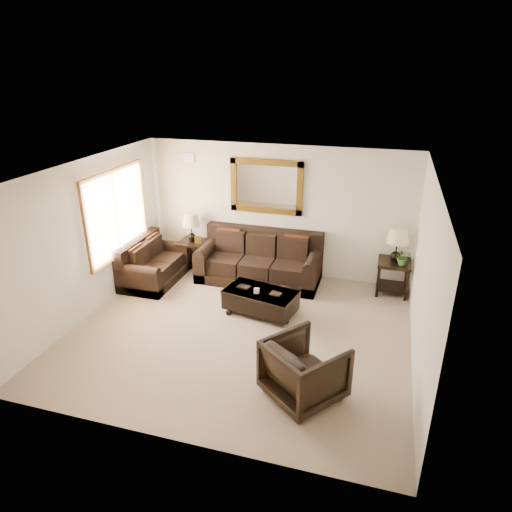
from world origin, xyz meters
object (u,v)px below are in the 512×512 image
(coffee_table, at_px, (261,299))
(end_table_right, at_px, (396,251))
(end_table_left, at_px, (192,233))
(armchair, at_px, (305,367))
(loveseat, at_px, (152,266))
(sofa, at_px, (260,263))

(coffee_table, bearing_deg, end_table_right, 44.75)
(end_table_left, distance_m, coffee_table, 2.51)
(coffee_table, distance_m, armchair, 2.31)
(end_table_right, bearing_deg, armchair, -107.31)
(end_table_left, distance_m, end_table_right, 4.19)
(loveseat, xyz_separation_m, end_table_left, (0.54, 0.83, 0.48))
(coffee_table, bearing_deg, end_table_left, 154.44)
(sofa, xyz_separation_m, armchair, (1.56, -3.31, 0.10))
(loveseat, xyz_separation_m, end_table_right, (4.73, 0.80, 0.55))
(end_table_left, height_order, coffee_table, end_table_left)
(loveseat, xyz_separation_m, coffee_table, (2.49, -0.65, -0.05))
(end_table_left, relative_size, end_table_right, 0.92)
(loveseat, relative_size, end_table_left, 1.27)
(sofa, relative_size, end_table_right, 1.84)
(loveseat, relative_size, end_table_right, 1.16)
(loveseat, relative_size, armchair, 1.68)
(loveseat, height_order, armchair, armchair)
(end_table_right, bearing_deg, end_table_left, 179.66)
(end_table_right, bearing_deg, loveseat, -170.36)
(sofa, bearing_deg, end_table_left, 174.00)
(armchair, bearing_deg, loveseat, 2.64)
(end_table_right, relative_size, coffee_table, 0.97)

